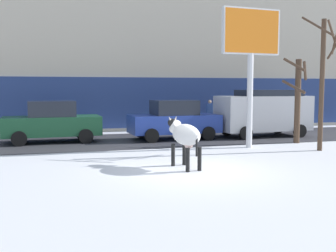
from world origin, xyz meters
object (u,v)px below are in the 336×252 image
(car_darkgreen_sedan, at_px, (52,122))
(car_blue_sedan, at_px, (174,120))
(pedestrian_far_left, at_px, (210,115))
(bare_tree_left_lot, at_px, (323,78))
(car_silver_van, at_px, (264,112))
(cow_holstein, at_px, (186,135))
(bare_tree_right_lot, at_px, (298,98))
(pedestrian_near_billboard, at_px, (41,118))
(billboard, at_px, (251,40))

(car_darkgreen_sedan, relative_size, car_blue_sedan, 1.00)
(car_blue_sedan, bearing_deg, car_darkgreen_sedan, 175.26)
(car_blue_sedan, height_order, pedestrian_far_left, car_blue_sedan)
(pedestrian_far_left, height_order, bare_tree_left_lot, bare_tree_left_lot)
(car_silver_van, xyz_separation_m, bare_tree_left_lot, (-0.17, -4.72, 1.54))
(cow_holstein, bearing_deg, bare_tree_right_lot, 31.18)
(pedestrian_near_billboard, bearing_deg, billboard, -38.81)
(car_silver_van, distance_m, pedestrian_far_left, 3.78)
(car_blue_sedan, bearing_deg, bare_tree_left_lot, -47.72)
(pedestrian_near_billboard, bearing_deg, car_darkgreen_sedan, -78.87)
(car_darkgreen_sedan, bearing_deg, bare_tree_right_lot, -17.22)
(pedestrian_near_billboard, relative_size, pedestrian_far_left, 1.00)
(car_darkgreen_sedan, xyz_separation_m, bare_tree_right_lot, (10.32, -3.20, 1.09))
(car_silver_van, bearing_deg, cow_holstein, -134.01)
(cow_holstein, bearing_deg, billboard, 40.62)
(billboard, relative_size, car_darkgreen_sedan, 1.30)
(car_silver_van, xyz_separation_m, pedestrian_near_billboard, (-10.70, 3.46, -0.36))
(car_darkgreen_sedan, distance_m, car_blue_sedan, 5.55)
(pedestrian_near_billboard, distance_m, bare_tree_left_lot, 13.46)
(cow_holstein, height_order, car_silver_van, car_silver_van)
(car_darkgreen_sedan, xyz_separation_m, pedestrian_far_left, (8.65, 2.84, -0.03))
(bare_tree_left_lot, bearing_deg, car_silver_van, 87.89)
(billboard, xyz_separation_m, pedestrian_near_billboard, (-8.27, 6.65, -3.43))
(car_blue_sedan, distance_m, bare_tree_left_lot, 6.85)
(car_silver_van, distance_m, pedestrian_near_billboard, 11.25)
(car_blue_sedan, distance_m, pedestrian_far_left, 4.54)
(cow_holstein, xyz_separation_m, pedestrian_near_billboard, (-4.44, 9.93, -0.12))
(cow_holstein, xyz_separation_m, billboard, (3.83, 3.28, 3.31))
(cow_holstein, distance_m, car_silver_van, 9.01)
(car_darkgreen_sedan, distance_m, car_silver_van, 10.17)
(car_blue_sedan, height_order, car_silver_van, car_silver_van)
(billboard, height_order, car_silver_van, billboard)
(billboard, height_order, bare_tree_right_lot, billboard)
(car_silver_van, height_order, pedestrian_far_left, car_silver_van)
(billboard, distance_m, car_silver_van, 5.06)
(car_silver_van, relative_size, pedestrian_far_left, 2.70)
(billboard, distance_m, car_darkgreen_sedan, 9.25)
(billboard, relative_size, bare_tree_left_lot, 1.09)
(car_darkgreen_sedan, height_order, pedestrian_far_left, car_darkgreen_sedan)
(cow_holstein, distance_m, bare_tree_right_lot, 7.59)
(car_silver_van, bearing_deg, billboard, -127.26)
(billboard, relative_size, car_silver_van, 1.19)
(bare_tree_left_lot, bearing_deg, pedestrian_far_left, 99.17)
(cow_holstein, height_order, bare_tree_left_lot, bare_tree_left_lot)
(pedestrian_near_billboard, bearing_deg, car_silver_van, -17.89)
(cow_holstein, xyz_separation_m, car_blue_sedan, (1.65, 6.64, -0.09))
(billboard, xyz_separation_m, car_silver_van, (2.43, 3.20, -3.07))
(car_darkgreen_sedan, distance_m, bare_tree_left_lot, 11.46)
(car_darkgreen_sedan, height_order, bare_tree_left_lot, bare_tree_left_lot)
(pedestrian_near_billboard, height_order, pedestrian_far_left, same)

